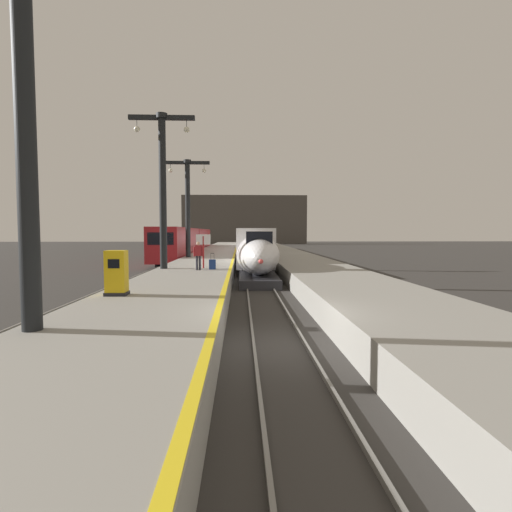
{
  "coord_description": "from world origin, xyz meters",
  "views": [
    {
      "loc": [
        -1.12,
        -10.98,
        3.29
      ],
      "look_at": [
        -0.16,
        13.57,
        1.8
      ],
      "focal_mm": 27.31,
      "sensor_mm": 36.0,
      "label": 1
    }
  ],
  "objects": [
    {
      "name": "station_column_far",
      "position": [
        -5.9,
        24.55,
        6.34
      ],
      "size": [
        4.0,
        0.68,
        8.74
      ],
      "color": "black",
      "rests_on": "platform_left"
    },
    {
      "name": "station_column_mid",
      "position": [
        -5.9,
        13.29,
        6.72
      ],
      "size": [
        4.0,
        0.68,
        9.45
      ],
      "color": "black",
      "rests_on": "platform_left"
    },
    {
      "name": "departure_info_board",
      "position": [
        -3.48,
        13.58,
        2.56
      ],
      "size": [
        0.9,
        0.1,
        2.12
      ],
      "color": "maroon",
      "rests_on": "platform_left"
    },
    {
      "name": "platform_left_safety_stripe",
      "position": [
        -1.77,
        24.75,
        1.05
      ],
      "size": [
        0.2,
        107.8,
        0.01
      ],
      "primitive_type": "cube",
      "color": "yellow",
      "rests_on": "platform_left"
    },
    {
      "name": "ticket_machine_yellow",
      "position": [
        -5.55,
        3.0,
        1.79
      ],
      "size": [
        0.76,
        0.62,
        1.6
      ],
      "color": "yellow",
      "rests_on": "platform_left"
    },
    {
      "name": "station_column_near",
      "position": [
        -5.9,
        -1.98,
        7.12
      ],
      "size": [
        4.0,
        0.68,
        10.21
      ],
      "color": "black",
      "rests_on": "platform_left"
    },
    {
      "name": "rail_main_right",
      "position": [
        0.75,
        27.5,
        0.06
      ],
      "size": [
        0.08,
        110.0,
        0.12
      ],
      "primitive_type": "cube",
      "color": "slate",
      "rests_on": "ground"
    },
    {
      "name": "platform_left",
      "position": [
        -4.05,
        24.75,
        0.53
      ],
      "size": [
        4.8,
        110.0,
        1.05
      ],
      "primitive_type": "cube",
      "color": "gray",
      "rests_on": "ground"
    },
    {
      "name": "ground_plane",
      "position": [
        0.0,
        0.0,
        0.0
      ],
      "size": [
        260.0,
        260.0,
        0.0
      ],
      "primitive_type": "plane",
      "color": "#33302D"
    },
    {
      "name": "platform_right",
      "position": [
        4.05,
        24.75,
        0.53
      ],
      "size": [
        4.8,
        110.0,
        1.05
      ],
      "primitive_type": "cube",
      "color": "gray",
      "rests_on": "ground"
    },
    {
      "name": "rolling_suitcase",
      "position": [
        -2.84,
        12.65,
        1.35
      ],
      "size": [
        0.4,
        0.22,
        0.98
      ],
      "color": "navy",
      "rests_on": "platform_left"
    },
    {
      "name": "rail_secondary_right",
      "position": [
        -7.35,
        27.5,
        0.06
      ],
      "size": [
        0.08,
        110.0,
        0.12
      ],
      "primitive_type": "cube",
      "color": "slate",
      "rests_on": "ground"
    },
    {
      "name": "terminus_back_wall",
      "position": [
        0.0,
        102.0,
        7.0
      ],
      "size": [
        36.0,
        2.0,
        14.0
      ],
      "primitive_type": "cube",
      "color": "#4C4742",
      "rests_on": "ground"
    },
    {
      "name": "highspeed_train_main",
      "position": [
        0.0,
        38.81,
        1.95
      ],
      "size": [
        2.92,
        57.85,
        3.6
      ],
      "color": "silver",
      "rests_on": "ground"
    },
    {
      "name": "passenger_near_edge",
      "position": [
        -3.65,
        12.25,
        2.04
      ],
      "size": [
        0.56,
        0.28,
        1.69
      ],
      "color": "#23232D",
      "rests_on": "platform_left"
    },
    {
      "name": "rail_main_left",
      "position": [
        -0.75,
        27.5,
        0.06
      ],
      "size": [
        0.08,
        110.0,
        0.12
      ],
      "primitive_type": "cube",
      "color": "slate",
      "rests_on": "ground"
    },
    {
      "name": "rail_secondary_left",
      "position": [
        -8.85,
        27.5,
        0.06
      ],
      "size": [
        0.08,
        110.0,
        0.12
      ],
      "primitive_type": "cube",
      "color": "slate",
      "rests_on": "ground"
    },
    {
      "name": "regional_train_adjacent",
      "position": [
        -8.1,
        41.28,
        2.13
      ],
      "size": [
        2.85,
        36.6,
        3.8
      ],
      "color": "maroon",
      "rests_on": "ground"
    }
  ]
}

